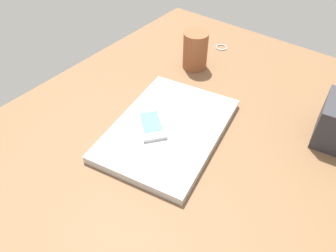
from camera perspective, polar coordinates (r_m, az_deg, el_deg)
The scene contains 5 objects.
desk_surface at distance 74.54cm, azimuth -0.91°, elevation -3.55°, with size 120.00×80.00×3.00cm, color brown.
laptop_closed at distance 74.90cm, azimuth -0.00°, elevation -0.58°, with size 32.88×23.05×1.90cm, color #B7BABC.
cell_phone_on_laptop at distance 74.39cm, azimuth -3.01°, elevation 0.51°, with size 11.09×11.84×1.07cm.
pen_cup at distance 94.79cm, azimuth 4.80°, elevation 13.05°, with size 6.94×6.94×10.68cm, color brown.
key_ring at distance 107.74cm, azimuth 9.34°, elevation 13.43°, with size 3.62×3.62×0.36cm, color silver.
Camera 1 is at (-39.72, -31.99, 55.86)cm, focal length 34.83 mm.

